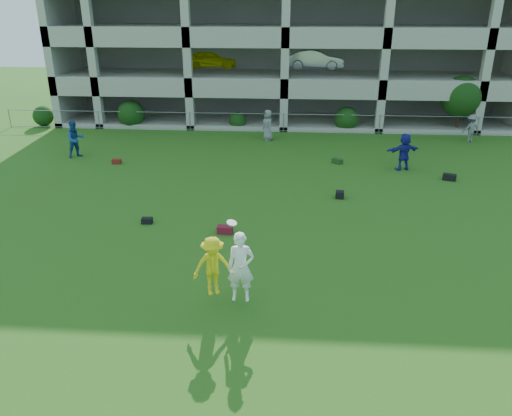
# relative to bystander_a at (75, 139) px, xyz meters

# --- Properties ---
(ground) EXTENTS (100.00, 100.00, 0.00)m
(ground) POSITION_rel_bystander_a_xyz_m (10.91, -12.76, -0.97)
(ground) COLOR #235114
(ground) RESTS_ON ground
(bystander_a) EXTENTS (1.19, 1.18, 1.94)m
(bystander_a) POSITION_rel_bystander_a_xyz_m (0.00, 0.00, 0.00)
(bystander_a) COLOR navy
(bystander_a) RESTS_ON ground
(bystander_c) EXTENTS (0.91, 1.05, 1.81)m
(bystander_c) POSITION_rel_bystander_a_xyz_m (10.00, 4.25, -0.07)
(bystander_c) COLOR slate
(bystander_c) RESTS_ON ground
(bystander_d) EXTENTS (1.78, 1.08, 1.83)m
(bystander_d) POSITION_rel_bystander_a_xyz_m (16.95, -0.97, -0.05)
(bystander_d) COLOR #202296
(bystander_d) RESTS_ON ground
(bystander_f) EXTENTS (1.18, 0.87, 1.64)m
(bystander_f) POSITION_rel_bystander_a_xyz_m (21.94, 4.60, -0.15)
(bystander_f) COLOR slate
(bystander_f) RESTS_ON ground
(bag_red_a) EXTENTS (0.57, 0.33, 0.28)m
(bag_red_a) POSITION_rel_bystander_a_xyz_m (9.10, -8.86, -0.83)
(bag_red_a) COLOR #570F1F
(bag_red_a) RESTS_ON ground
(bag_black_b) EXTENTS (0.41, 0.26, 0.22)m
(bag_black_b) POSITION_rel_bystander_a_xyz_m (6.06, -8.21, -0.86)
(bag_black_b) COLOR black
(bag_black_b) RESTS_ON ground
(crate_d) EXTENTS (0.38, 0.38, 0.30)m
(crate_d) POSITION_rel_bystander_a_xyz_m (13.53, -5.07, -0.82)
(crate_d) COLOR black
(crate_d) RESTS_ON ground
(bag_black_e) EXTENTS (0.67, 0.49, 0.30)m
(bag_black_e) POSITION_rel_bystander_a_xyz_m (18.83, -2.42, -0.82)
(bag_black_e) COLOR black
(bag_black_e) RESTS_ON ground
(bag_red_f) EXTENTS (0.47, 0.32, 0.24)m
(bag_red_f) POSITION_rel_bystander_a_xyz_m (2.48, -1.03, -0.85)
(bag_red_f) COLOR #520E12
(bag_red_f) RESTS_ON ground
(bag_green_g) EXTENTS (0.58, 0.55, 0.25)m
(bag_green_g) POSITION_rel_bystander_a_xyz_m (13.82, -0.18, -0.85)
(bag_green_g) COLOR #153413
(bag_green_g) RESTS_ON ground
(frisbee_contest) EXTENTS (1.75, 0.98, 2.36)m
(frisbee_contest) POSITION_rel_bystander_a_xyz_m (9.67, -13.39, 0.23)
(frisbee_contest) COLOR yellow
(frisbee_contest) RESTS_ON ground
(parking_garage) EXTENTS (30.00, 14.00, 12.00)m
(parking_garage) POSITION_rel_bystander_a_xyz_m (10.90, 14.94, 5.04)
(parking_garage) COLOR #9E998C
(parking_garage) RESTS_ON ground
(fence) EXTENTS (36.06, 0.06, 1.20)m
(fence) POSITION_rel_bystander_a_xyz_m (10.91, 6.24, -0.36)
(fence) COLOR gray
(fence) RESTS_ON ground
(shrub_row) EXTENTS (34.38, 2.52, 3.50)m
(shrub_row) POSITION_rel_bystander_a_xyz_m (15.50, 6.94, 0.54)
(shrub_row) COLOR #163D11
(shrub_row) RESTS_ON ground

